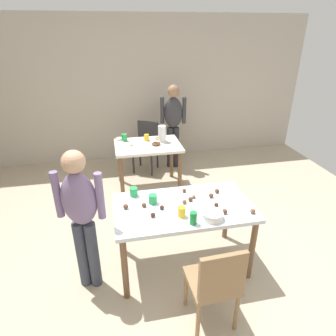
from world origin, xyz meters
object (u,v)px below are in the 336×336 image
Objects in this scene: chair_near_table at (216,282)px; dining_table_near at (183,214)px; chair_far_table at (147,143)px; pitcher_far at (162,134)px; person_girl_near at (81,211)px; mixing_bowl at (212,215)px; soda_can at (193,218)px; dining_table_far at (148,152)px; person_adult_far at (173,120)px.

dining_table_near is at bearing 96.01° from chair_near_table.
chair_far_table is 0.75m from pitcher_far.
mixing_bowl is (1.18, -0.18, -0.09)m from person_girl_near.
mixing_bowl is 2.11m from pitcher_far.
person_girl_near is 2.22m from pitcher_far.
dining_table_near is 2.48m from chair_far_table.
mixing_bowl is 0.20m from soda_can.
mixing_bowl is at bearing -8.62° from person_girl_near.
dining_table_near is at bearing 92.58° from soda_can.
person_girl_near reaches higher than chair_near_table.
soda_can is (-0.07, 0.47, 0.31)m from chair_near_table.
dining_table_near is at bearing -86.51° from dining_table_far.
chair_near_table and chair_far_table have the same top height.
dining_table_near and dining_table_far have the same top height.
chair_near_table reaches higher than dining_table_near.
chair_near_table is 1.31m from person_girl_near.
chair_near_table is at bearing -33.03° from person_girl_near.
chair_far_table is (0.07, 0.71, -0.13)m from dining_table_far.
person_adult_far reaches higher than mixing_bowl.
person_girl_near is 1.01m from soda_can.
soda_can is at bearing -12.50° from person_girl_near.
person_adult_far reaches higher than pitcher_far.
chair_near_table is at bearing -83.99° from dining_table_near.
chair_near_table is 4.38× the size of mixing_bowl.
mixing_bowl is at bearing -87.82° from pitcher_far.
mixing_bowl is (0.21, -0.26, 0.13)m from dining_table_near.
dining_table_near is at bearing -94.04° from pitcher_far.
chair_far_table is at bearing 95.17° from mixing_bowl.
mixing_bowl is (0.32, -2.03, 0.15)m from dining_table_far.
mixing_bowl is 0.79× the size of pitcher_far.
person_girl_near is at bearing -110.09° from chair_far_table.
dining_table_far is at bearing -95.75° from chair_far_table.
chair_near_table is (0.19, -2.53, -0.13)m from dining_table_far.
mixing_bowl is at bearing 11.23° from soda_can.
mixing_bowl is (0.25, -2.73, 0.29)m from chair_far_table.
chair_far_table is 2.79m from soda_can.
dining_table_far is at bearing -128.10° from person_adult_far.
chair_far_table is 2.76m from mixing_bowl.
person_adult_far is at bearing 60.98° from person_girl_near.
person_girl_near is 11.99× the size of soda_can.
person_girl_near is at bearing 146.97° from chair_near_table.
person_girl_near reaches higher than chair_far_table.
dining_table_near is 1.39× the size of dining_table_far.
dining_table_near is at bearing 128.80° from mixing_bowl.
dining_table_near is 6.97× the size of mixing_bowl.
dining_table_near is 1.59× the size of chair_far_table.
pitcher_far is (0.13, 1.85, 0.22)m from dining_table_near.
dining_table_far is 5.03× the size of mixing_bowl.
person_adult_far is (0.55, 0.71, 0.27)m from dining_table_far.
dining_table_near is 0.94× the size of person_girl_near.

